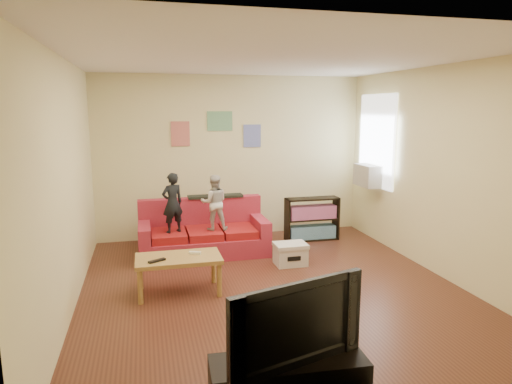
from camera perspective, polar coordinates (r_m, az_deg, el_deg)
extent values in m
cube|color=#572B1D|center=(5.68, 1.99, -11.97)|extent=(4.50, 5.00, 0.01)
cube|color=white|center=(5.28, 2.18, 16.37)|extent=(4.50, 5.00, 0.01)
cube|color=beige|center=(7.73, -3.05, 4.40)|extent=(4.50, 0.01, 2.70)
cube|color=beige|center=(3.03, 15.26, -5.36)|extent=(4.50, 0.01, 2.70)
cube|color=beige|center=(5.17, -22.70, 0.63)|extent=(0.01, 5.00, 2.70)
cube|color=beige|center=(6.31, 22.19, 2.30)|extent=(0.01, 5.00, 2.70)
cube|color=#AA263B|center=(6.92, -6.52, -6.59)|extent=(1.89, 0.85, 0.28)
cube|color=#AA263B|center=(7.14, -6.94, -2.73)|extent=(1.89, 0.17, 0.52)
cube|color=#AA263B|center=(6.80, -13.79, -4.86)|extent=(0.17, 0.85, 0.24)
cube|color=#AA263B|center=(7.00, 0.43, -4.11)|extent=(0.17, 0.85, 0.24)
cube|color=maroon|center=(6.76, -10.84, -5.38)|extent=(0.49, 0.64, 0.11)
cube|color=maroon|center=(6.80, -6.48, -5.16)|extent=(0.49, 0.64, 0.11)
cube|color=maroon|center=(6.88, -2.21, -4.91)|extent=(0.49, 0.64, 0.11)
cube|color=black|center=(7.12, -5.11, -0.53)|extent=(0.85, 0.21, 0.04)
imported|color=black|center=(6.61, -10.40, -1.35)|extent=(0.37, 0.31, 0.87)
imported|color=beige|center=(6.68, -5.25, -1.32)|extent=(0.42, 0.34, 0.81)
cube|color=#B28944|center=(5.48, -9.67, -8.22)|extent=(0.99, 0.54, 0.05)
cylinder|color=#B28944|center=(5.33, -14.28, -11.47)|extent=(0.06, 0.06, 0.40)
cylinder|color=#B28944|center=(5.39, -4.60, -10.92)|extent=(0.06, 0.06, 0.40)
cylinder|color=#B28944|center=(5.75, -14.27, -9.84)|extent=(0.06, 0.06, 0.40)
cylinder|color=#B28944|center=(5.80, -5.32, -9.36)|extent=(0.06, 0.06, 0.40)
cube|color=black|center=(5.34, -12.28, -8.39)|extent=(0.20, 0.14, 0.02)
cube|color=white|center=(5.53, -7.64, -7.55)|extent=(0.15, 0.09, 0.03)
cube|color=black|center=(7.48, 3.91, -3.56)|extent=(0.03, 0.27, 0.71)
cube|color=black|center=(7.78, 9.96, -3.14)|extent=(0.03, 0.27, 0.71)
cube|color=black|center=(7.71, 6.94, -5.82)|extent=(0.89, 0.27, 0.03)
cube|color=black|center=(7.55, 7.05, -0.83)|extent=(0.89, 0.27, 0.03)
cube|color=black|center=(7.62, 7.00, -3.35)|extent=(0.83, 0.27, 0.02)
cube|color=#3F6C8C|center=(7.68, 6.96, -4.96)|extent=(0.78, 0.22, 0.21)
cube|color=#8C3F6E|center=(7.59, 7.01, -2.49)|extent=(0.78, 0.22, 0.21)
cube|color=white|center=(7.65, 14.85, 6.19)|extent=(0.04, 1.08, 1.48)
cube|color=#B7B2A3|center=(7.65, 13.87, 2.02)|extent=(0.28, 0.55, 0.35)
cube|color=#D87266|center=(7.57, -9.43, 7.19)|extent=(0.30, 0.01, 0.40)
cube|color=#72B27F|center=(7.64, -4.55, 8.82)|extent=(0.42, 0.01, 0.32)
cube|color=#727FCC|center=(7.76, -0.49, 7.03)|extent=(0.30, 0.01, 0.38)
cube|color=silver|center=(6.45, 4.33, -7.96)|extent=(0.42, 0.32, 0.25)
cube|color=silver|center=(6.40, 4.34, -6.65)|extent=(0.45, 0.34, 0.05)
cube|color=black|center=(6.30, 4.80, -8.32)|extent=(0.19, 0.00, 0.06)
imported|color=black|center=(3.28, 4.17, -15.56)|extent=(1.05, 0.43, 0.61)
sphere|color=white|center=(6.89, 6.09, -7.43)|extent=(0.13, 0.13, 0.11)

